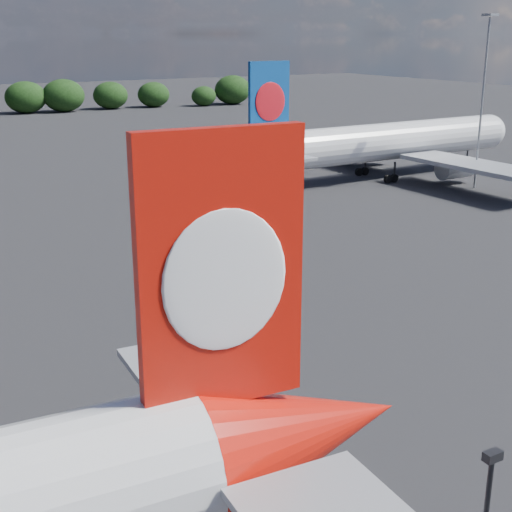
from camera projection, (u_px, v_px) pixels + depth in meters
china_southern_airliner at (382, 143)px, 108.02m from camera, size 54.51×51.75×17.83m
floodlight_mast_near at (484, 79)px, 98.14m from camera, size 1.60×1.60×23.88m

